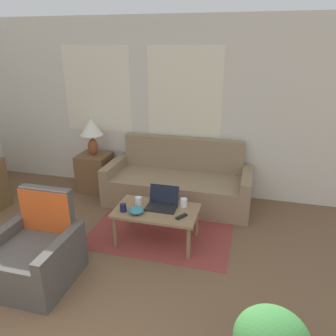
{
  "coord_description": "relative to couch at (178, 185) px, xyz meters",
  "views": [
    {
      "loc": [
        1.61,
        -0.89,
        2.24
      ],
      "look_at": [
        0.62,
        2.84,
        0.75
      ],
      "focal_mm": 35.0,
      "sensor_mm": 36.0,
      "label": 1
    }
  ],
  "objects": [
    {
      "name": "armchair",
      "position": [
        -0.97,
        -2.02,
        -0.01
      ],
      "size": [
        0.75,
        0.76,
        0.88
      ],
      "color": "#514C47",
      "rests_on": "ground_plane"
    },
    {
      "name": "rug",
      "position": [
        -0.01,
        -0.58,
        -0.27
      ],
      "size": [
        1.74,
        1.81,
        0.01
      ],
      "color": "brown",
      "rests_on": "ground_plane"
    },
    {
      "name": "wall_back",
      "position": [
        -0.63,
        0.42,
        1.04
      ],
      "size": [
        6.53,
        0.06,
        2.6
      ],
      "color": "silver",
      "rests_on": "ground_plane"
    },
    {
      "name": "couch",
      "position": [
        0.0,
        0.0,
        0.0
      ],
      "size": [
        2.09,
        0.82,
        0.91
      ],
      "color": "#937A5B",
      "rests_on": "ground_plane"
    },
    {
      "name": "cup_yellow",
      "position": [
        0.28,
        -0.93,
        0.2
      ],
      "size": [
        0.08,
        0.08,
        0.1
      ],
      "color": "white",
      "rests_on": "coffee_table"
    },
    {
      "name": "cup_navy",
      "position": [
        -0.25,
        -1.04,
        0.2
      ],
      "size": [
        0.08,
        0.08,
        0.1
      ],
      "color": "white",
      "rests_on": "coffee_table"
    },
    {
      "name": "tv_remote",
      "position": [
        0.31,
        -1.19,
        0.16
      ],
      "size": [
        0.12,
        0.15,
        0.02
      ],
      "color": "black",
      "rests_on": "coffee_table"
    },
    {
      "name": "table_lamp",
      "position": [
        -1.39,
        0.08,
        0.71
      ],
      "size": [
        0.35,
        0.35,
        0.57
      ],
      "color": "brown",
      "rests_on": "side_table"
    },
    {
      "name": "snack_bowl",
      "position": [
        -0.21,
        -1.23,
        0.19
      ],
      "size": [
        0.17,
        0.17,
        0.07
      ],
      "color": "teal",
      "rests_on": "coffee_table"
    },
    {
      "name": "coffee_table",
      "position": [
        -0.01,
        -1.09,
        0.1
      ],
      "size": [
        0.97,
        0.58,
        0.42
      ],
      "color": "#8E704C",
      "rests_on": "ground_plane"
    },
    {
      "name": "laptop",
      "position": [
        0.04,
        -1.0,
        0.2
      ],
      "size": [
        0.35,
        0.28,
        0.23
      ],
      "color": "black",
      "rests_on": "coffee_table"
    },
    {
      "name": "side_table",
      "position": [
        -1.39,
        0.08,
        0.03
      ],
      "size": [
        0.47,
        0.47,
        0.59
      ],
      "color": "brown",
      "rests_on": "ground_plane"
    },
    {
      "name": "cup_white",
      "position": [
        -0.37,
        -1.23,
        0.2
      ],
      "size": [
        0.07,
        0.07,
        0.09
      ],
      "color": "#191E4C",
      "rests_on": "coffee_table"
    }
  ]
}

